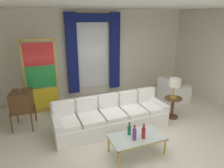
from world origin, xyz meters
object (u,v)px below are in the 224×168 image
object	(u,v)px
bottle_blue_decanter	(144,132)
armchair_white	(173,93)
coffee_table	(137,138)
vintage_tv	(22,101)
bottle_amber_squat	(129,130)
table_lamp_brass	(175,83)
bottle_crystal_tall	(134,134)
peacock_figurine	(59,109)
round_side_table	(173,106)
couch_white_long	(110,116)
stained_glass_divider	(41,79)

from	to	relation	value
bottle_blue_decanter	armchair_white	bearing A→B (deg)	42.15
coffee_table	vintage_tv	bearing A→B (deg)	137.14
bottle_amber_squat	table_lamp_brass	bearing A→B (deg)	27.45
bottle_blue_decanter	armchair_white	distance (m)	3.21
vintage_tv	table_lamp_brass	size ratio (longest dim) A/B	2.36
bottle_crystal_tall	peacock_figurine	distance (m)	2.71
peacock_figurine	round_side_table	xyz separation A→B (m)	(3.03, -1.24, 0.14)
vintage_tv	table_lamp_brass	distance (m)	4.08
coffee_table	armchair_white	distance (m)	3.22
bottle_crystal_tall	vintage_tv	xyz separation A→B (m)	(-2.11, 2.13, 0.18)
couch_white_long	round_side_table	distance (m)	1.86
couch_white_long	coffee_table	world-z (taller)	couch_white_long
couch_white_long	peacock_figurine	distance (m)	1.61
peacock_figurine	couch_white_long	bearing A→B (deg)	-43.10
bottle_crystal_tall	stained_glass_divider	xyz separation A→B (m)	(-1.55, 2.89, 0.51)
bottle_amber_squat	stained_glass_divider	xyz separation A→B (m)	(-1.54, 2.68, 0.53)
couch_white_long	peacock_figurine	size ratio (longest dim) A/B	4.89
bottle_amber_squat	table_lamp_brass	world-z (taller)	table_lamp_brass
couch_white_long	bottle_blue_decanter	size ratio (longest dim) A/B	8.96
couch_white_long	table_lamp_brass	bearing A→B (deg)	-4.50
coffee_table	vintage_tv	world-z (taller)	vintage_tv
bottle_amber_squat	vintage_tv	xyz separation A→B (m)	(-2.10, 1.93, 0.20)
bottle_crystal_tall	peacock_figurine	bearing A→B (deg)	116.22
coffee_table	stained_glass_divider	distance (m)	3.33
bottle_amber_squat	round_side_table	distance (m)	2.09
bottle_blue_decanter	round_side_table	world-z (taller)	bottle_blue_decanter
peacock_figurine	coffee_table	bearing A→B (deg)	-61.03
coffee_table	round_side_table	bearing A→B (deg)	32.15
bottle_crystal_tall	vintage_tv	bearing A→B (deg)	134.68
bottle_amber_squat	round_side_table	bearing A→B (deg)	27.45
peacock_figurine	armchair_white	bearing A→B (deg)	-4.23
table_lamp_brass	armchair_white	bearing A→B (deg)	52.66
vintage_tv	stained_glass_divider	distance (m)	0.99
table_lamp_brass	bottle_crystal_tall	bearing A→B (deg)	-147.55
bottle_blue_decanter	stained_glass_divider	world-z (taller)	stained_glass_divider
bottle_crystal_tall	round_side_table	size ratio (longest dim) A/B	0.57
vintage_tv	couch_white_long	bearing A→B (deg)	-21.35
armchair_white	table_lamp_brass	distance (m)	1.42
couch_white_long	vintage_tv	distance (m)	2.29
couch_white_long	armchair_white	size ratio (longest dim) A/B	3.24
bottle_amber_squat	armchair_white	size ratio (longest dim) A/B	0.33
round_side_table	bottle_crystal_tall	bearing A→B (deg)	-147.55
bottle_blue_decanter	armchair_white	world-z (taller)	armchair_white
armchair_white	vintage_tv	bearing A→B (deg)	-179.98
bottle_crystal_tall	armchair_white	distance (m)	3.36
armchair_white	peacock_figurine	size ratio (longest dim) A/B	1.51
bottle_crystal_tall	armchair_white	world-z (taller)	armchair_white
bottle_amber_squat	table_lamp_brass	size ratio (longest dim) A/B	0.52
armchair_white	coffee_table	bearing A→B (deg)	-140.24
table_lamp_brass	bottle_amber_squat	bearing A→B (deg)	-152.55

